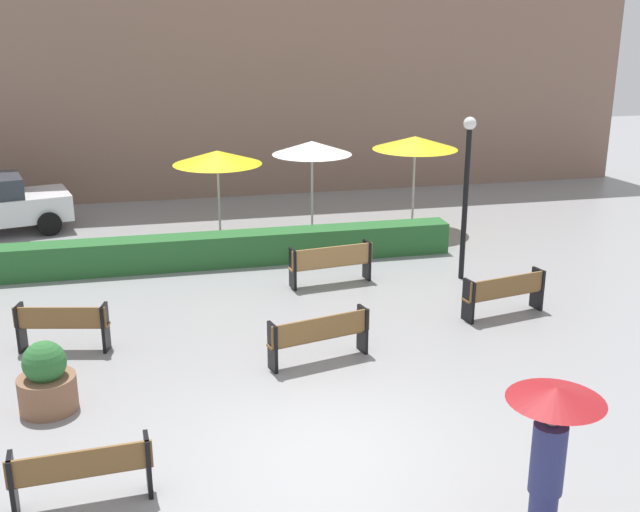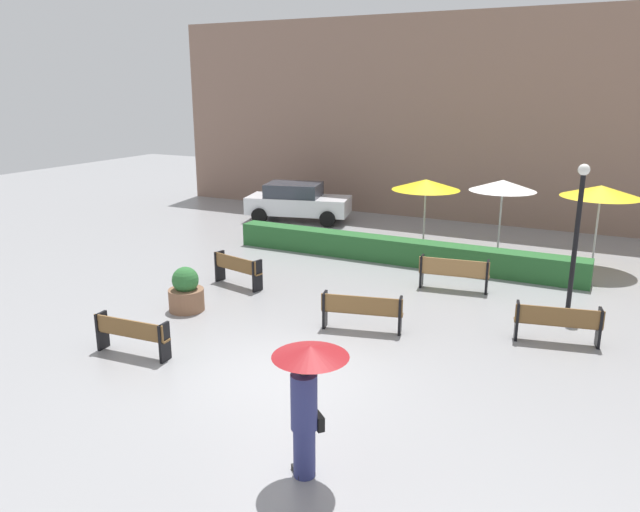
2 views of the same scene
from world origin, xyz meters
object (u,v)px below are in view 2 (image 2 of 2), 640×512
object	(u,v)px
planter_pot	(186,292)
patio_umbrella_white	(503,186)
pedestrian_with_umbrella	(307,389)
bench_near_left	(131,333)
bench_far_left	(237,268)
patio_umbrella_yellow_far	(601,191)
bench_mid_center	(362,310)
lamp_post	(578,222)
bench_far_right	(558,321)
patio_umbrella_yellow	(426,185)
bench_back_row	(454,272)
parked_car	(297,201)

from	to	relation	value
planter_pot	patio_umbrella_white	size ratio (longest dim) A/B	0.44
pedestrian_with_umbrella	bench_near_left	bearing A→B (deg)	159.27
bench_far_left	patio_umbrella_yellow_far	world-z (taller)	patio_umbrella_yellow_far
bench_mid_center	lamp_post	size ratio (longest dim) A/B	0.51
bench_near_left	bench_far_right	world-z (taller)	bench_far_right
bench_far_left	planter_pot	bearing A→B (deg)	-91.14
bench_far_right	pedestrian_with_umbrella	xyz separation A→B (m)	(-2.67, -6.59, 0.85)
bench_far_right	bench_mid_center	world-z (taller)	bench_mid_center
bench_far_right	patio_umbrella_yellow	xyz separation A→B (m)	(-5.03, 6.44, 1.73)
bench_far_right	bench_near_left	bearing A→B (deg)	-149.40
bench_back_row	bench_mid_center	world-z (taller)	bench_back_row
patio_umbrella_white	patio_umbrella_yellow_far	size ratio (longest dim) A/B	0.99
planter_pot	patio_umbrella_yellow_far	xyz separation A→B (m)	(8.85, 8.55, 1.91)
bench_far_right	bench_back_row	distance (m)	3.90
bench_far_right	planter_pot	world-z (taller)	planter_pot
bench_near_left	planter_pot	world-z (taller)	planter_pot
bench_far_right	lamp_post	bearing A→B (deg)	89.02
bench_back_row	lamp_post	bearing A→B (deg)	-4.78
bench_far_left	patio_umbrella_white	bearing A→B (deg)	46.91
bench_near_left	bench_mid_center	xyz separation A→B (m)	(3.76, 3.36, 0.02)
planter_pot	bench_near_left	bearing A→B (deg)	-75.52
bench_mid_center	pedestrian_with_umbrella	bearing A→B (deg)	-75.21
bench_back_row	parked_car	world-z (taller)	parked_car
patio_umbrella_yellow	patio_umbrella_yellow_far	distance (m)	5.37
bench_far_left	bench_back_row	bearing A→B (deg)	23.25
bench_back_row	patio_umbrella_white	distance (m)	4.41
bench_far_left	pedestrian_with_umbrella	size ratio (longest dim) A/B	0.83
pedestrian_with_umbrella	parked_car	world-z (taller)	pedestrian_with_umbrella
bench_far_left	planter_pot	size ratio (longest dim) A/B	1.47
bench_far_right	pedestrian_with_umbrella	world-z (taller)	pedestrian_with_umbrella
pedestrian_with_umbrella	patio_umbrella_yellow	world-z (taller)	patio_umbrella_yellow
bench_near_left	patio_umbrella_yellow_far	xyz separation A→B (m)	(8.17, 11.18, 1.90)
bench_far_left	patio_umbrella_white	world-z (taller)	patio_umbrella_white
pedestrian_with_umbrella	patio_umbrella_white	world-z (taller)	patio_umbrella_white
bench_far_left	lamp_post	xyz separation A→B (m)	(8.51, 2.12, 1.74)
bench_back_row	patio_umbrella_yellow	world-z (taller)	patio_umbrella_yellow
bench_far_left	lamp_post	bearing A→B (deg)	13.98
patio_umbrella_white	patio_umbrella_yellow	bearing A→B (deg)	-177.97
pedestrian_with_umbrella	bench_mid_center	bearing A→B (deg)	104.79
planter_pot	patio_umbrella_yellow_far	size ratio (longest dim) A/B	0.44
bench_far_right	parked_car	xyz separation A→B (m)	(-11.13, 8.54, 0.31)
bench_near_left	patio_umbrella_yellow_far	bearing A→B (deg)	53.84
planter_pot	patio_umbrella_yellow	bearing A→B (deg)	67.59
bench_far_left	lamp_post	world-z (taller)	lamp_post
bench_far_left	patio_umbrella_white	size ratio (longest dim) A/B	0.65
patio_umbrella_white	bench_back_row	bearing A→B (deg)	-96.11
bench_far_right	bench_mid_center	size ratio (longest dim) A/B	0.98
bench_near_left	bench_far_left	xyz separation A→B (m)	(-0.64, 4.82, 0.03)
bench_far_left	patio_umbrella_white	distance (m)	8.89
pedestrian_with_umbrella	lamp_post	xyz separation A→B (m)	(2.71, 8.89, 0.91)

